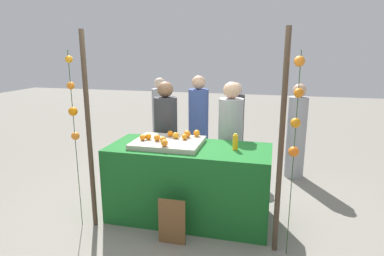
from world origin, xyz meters
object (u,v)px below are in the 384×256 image
(juice_bottle, at_px, (235,142))
(vendor_right, at_px, (230,146))
(orange_0, at_px, (170,134))
(stall_counter, at_px, (189,183))
(chalkboard_sign, at_px, (172,222))
(vendor_left, at_px, (166,142))
(orange_1, at_px, (164,143))

(juice_bottle, distance_m, vendor_right, 0.71)
(orange_0, bearing_deg, juice_bottle, -11.82)
(stall_counter, distance_m, chalkboard_sign, 0.65)
(orange_0, distance_m, chalkboard_sign, 1.15)
(juice_bottle, distance_m, vendor_left, 1.28)
(orange_1, bearing_deg, vendor_left, 107.59)
(orange_0, bearing_deg, stall_counter, -33.05)
(vendor_left, distance_m, vendor_right, 0.93)
(stall_counter, bearing_deg, chalkboard_sign, -93.01)
(orange_1, bearing_deg, stall_counter, 47.00)
(juice_bottle, bearing_deg, stall_counter, -178.42)
(chalkboard_sign, height_order, vendor_right, vendor_right)
(chalkboard_sign, bearing_deg, juice_bottle, 46.87)
(juice_bottle, bearing_deg, orange_0, 168.18)
(orange_1, height_order, vendor_left, vendor_left)
(orange_0, relative_size, juice_bottle, 0.38)
(stall_counter, relative_size, vendor_left, 1.19)
(stall_counter, xyz_separation_m, chalkboard_sign, (-0.03, -0.62, -0.21))
(vendor_left, xyz_separation_m, vendor_right, (0.93, -0.00, 0.01))
(stall_counter, height_order, orange_0, orange_0)
(chalkboard_sign, bearing_deg, stall_counter, 86.99)
(orange_1, relative_size, juice_bottle, 0.42)
(orange_0, xyz_separation_m, chalkboard_sign, (0.27, -0.81, -0.78))
(orange_0, distance_m, juice_bottle, 0.88)
(orange_1, xyz_separation_m, juice_bottle, (0.79, 0.26, -0.01))
(juice_bottle, xyz_separation_m, vendor_right, (-0.14, 0.65, -0.25))
(juice_bottle, bearing_deg, chalkboard_sign, -133.13)
(stall_counter, height_order, juice_bottle, juice_bottle)
(stall_counter, distance_m, vendor_right, 0.84)
(orange_1, bearing_deg, vendor_right, 54.65)
(orange_1, height_order, juice_bottle, juice_bottle)
(vendor_right, bearing_deg, chalkboard_sign, -109.30)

